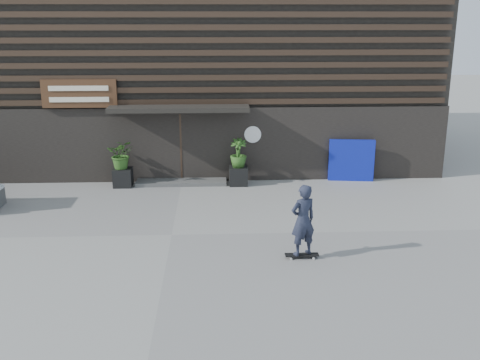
{
  "coord_description": "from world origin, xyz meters",
  "views": [
    {
      "loc": [
        1.14,
        -13.48,
        5.38
      ],
      "look_at": [
        1.81,
        1.18,
        1.1
      ],
      "focal_mm": 42.02,
      "sensor_mm": 36.0,
      "label": 1
    }
  ],
  "objects_px": {
    "planter_pot_left": "(123,177)",
    "skateboarder": "(303,220)",
    "planter_pot_right": "(238,176)",
    "blue_tarp": "(351,160)"
  },
  "relations": [
    {
      "from": "planter_pot_left",
      "to": "planter_pot_right",
      "type": "height_order",
      "value": "same"
    },
    {
      "from": "blue_tarp",
      "to": "skateboarder",
      "type": "xyz_separation_m",
      "value": [
        -2.62,
        -6.28,
        0.22
      ]
    },
    {
      "from": "planter_pot_left",
      "to": "planter_pot_right",
      "type": "xyz_separation_m",
      "value": [
        3.8,
        0.0,
        0.0
      ]
    },
    {
      "from": "planter_pot_right",
      "to": "blue_tarp",
      "type": "distance_m",
      "value": 3.87
    },
    {
      "from": "planter_pot_right",
      "to": "blue_tarp",
      "type": "bearing_deg",
      "value": 4.47
    },
    {
      "from": "blue_tarp",
      "to": "skateboarder",
      "type": "bearing_deg",
      "value": -105.56
    },
    {
      "from": "planter_pot_left",
      "to": "skateboarder",
      "type": "height_order",
      "value": "skateboarder"
    },
    {
      "from": "planter_pot_left",
      "to": "skateboarder",
      "type": "distance_m",
      "value": 7.83
    },
    {
      "from": "planter_pot_left",
      "to": "skateboarder",
      "type": "bearing_deg",
      "value": -50.01
    },
    {
      "from": "planter_pot_right",
      "to": "blue_tarp",
      "type": "xyz_separation_m",
      "value": [
        3.84,
        0.3,
        0.41
      ]
    }
  ]
}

